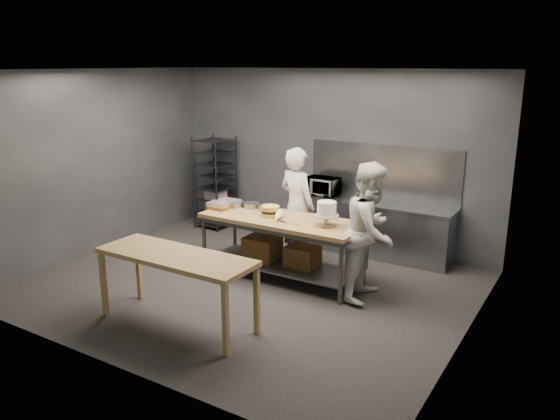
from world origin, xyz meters
The scene contains 16 objects.
ground centered at (0.00, 0.00, 0.00)m, with size 6.00×6.00×0.00m, color black.
back_wall centered at (0.00, 2.50, 1.50)m, with size 6.00×0.04×3.00m, color #4C4F54.
work_table centered at (0.21, 0.54, 0.57)m, with size 2.40×0.90×0.92m.
near_counter centered at (-0.06, -1.41, 0.81)m, with size 2.00×0.70×0.90m.
back_counter centered at (1.00, 2.18, 0.45)m, with size 2.60×0.60×0.90m.
splashback_panel centered at (1.00, 2.48, 1.35)m, with size 2.60×0.02×0.90m, color slate.
speed_rack centered at (-2.22, 2.10, 0.86)m, with size 0.62×0.67×1.75m.
chef_behind centered at (0.11, 1.19, 0.93)m, with size 0.68×0.44×1.85m, color silver.
chef_right centered at (1.60, 0.55, 0.93)m, with size 0.90×0.70×1.86m, color silver.
microwave centered at (0.04, 2.18, 1.05)m, with size 0.54×0.37×0.30m, color black.
frosted_cake_stand centered at (0.97, 0.49, 1.14)m, with size 0.34×0.34×0.35m.
layer_cake centered at (0.06, 0.49, 1.00)m, with size 0.26×0.26×0.16m.
cake_pans centered at (-0.48, 0.75, 0.96)m, with size 0.81×0.33×0.07m.
piping_bag centered at (0.28, 0.33, 0.98)m, with size 0.12×0.12×0.38m, color white.
offset_spatula centered at (0.46, 0.34, 0.93)m, with size 0.36×0.02×0.02m.
pastry_clamshells centered at (-0.82, 0.54, 0.98)m, with size 0.34×0.45×0.11m.
Camera 1 is at (4.18, -5.95, 3.09)m, focal length 35.00 mm.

